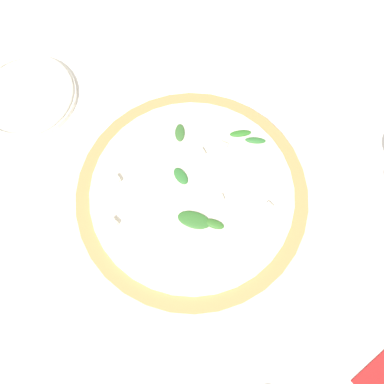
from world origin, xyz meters
TOP-DOWN VIEW (x-y plane):
  - ground_plane at (0.00, 0.00)m, footprint 6.00×6.00m
  - pizza_arugula_main at (-0.04, 0.01)m, footprint 0.37×0.37m
  - side_plate_white at (-0.17, 0.32)m, footprint 0.17×0.17m

SIDE VIEW (x-z plane):
  - ground_plane at x=0.00m, z-range 0.00..0.00m
  - side_plate_white at x=-0.17m, z-range 0.00..0.02m
  - pizza_arugula_main at x=-0.04m, z-range -0.01..0.04m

